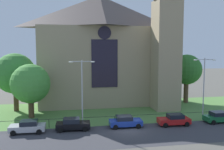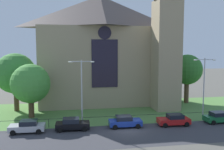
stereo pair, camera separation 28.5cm
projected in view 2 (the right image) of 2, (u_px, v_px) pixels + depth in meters
ground at (113, 111)px, 41.48m from camera, size 160.00×160.00×0.00m
road_asphalt at (130, 135)px, 29.71m from camera, size 120.00×8.00×0.01m
grass_verge at (115, 114)px, 39.51m from camera, size 120.00×20.00×0.01m
church_building at (105, 48)px, 47.15m from camera, size 23.20×16.20×26.00m
iron_railing at (114, 117)px, 33.84m from camera, size 34.48×0.07×1.13m
tree_right_far at (187, 70)px, 47.07m from camera, size 5.65×5.65×9.12m
tree_left_near at (31, 84)px, 36.88m from camera, size 5.76×5.76×7.95m
tree_left_far at (15, 74)px, 40.72m from camera, size 6.54×6.54×9.45m
streetlamp_near at (82, 85)px, 32.57m from camera, size 3.37×0.26×8.72m
streetlamp_far at (204, 81)px, 35.41m from camera, size 3.37×0.26×8.85m
parked_car_silver at (27, 126)px, 30.50m from camera, size 4.24×2.10×1.51m
parked_car_black at (72, 124)px, 31.48m from camera, size 4.27×2.17×1.51m
parked_car_blue at (125, 122)px, 32.60m from camera, size 4.23×2.09×1.51m
parked_car_red at (174, 120)px, 33.40m from camera, size 4.25×2.12×1.51m
parked_car_green at (219, 117)px, 34.66m from camera, size 4.24×2.11×1.51m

